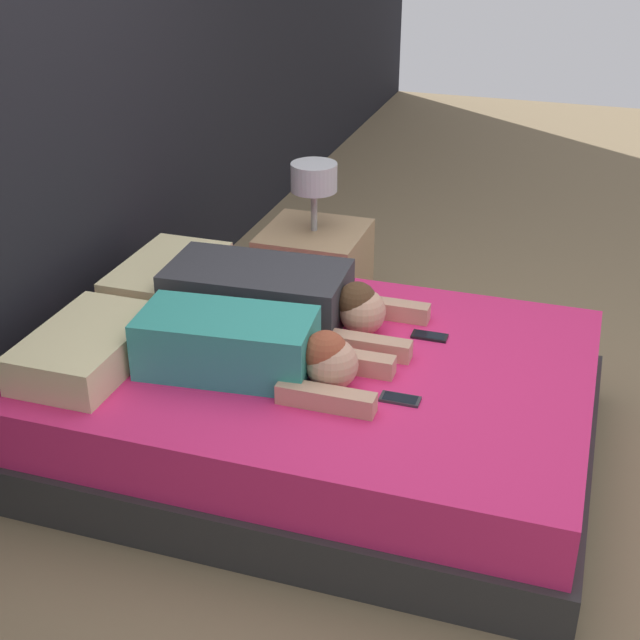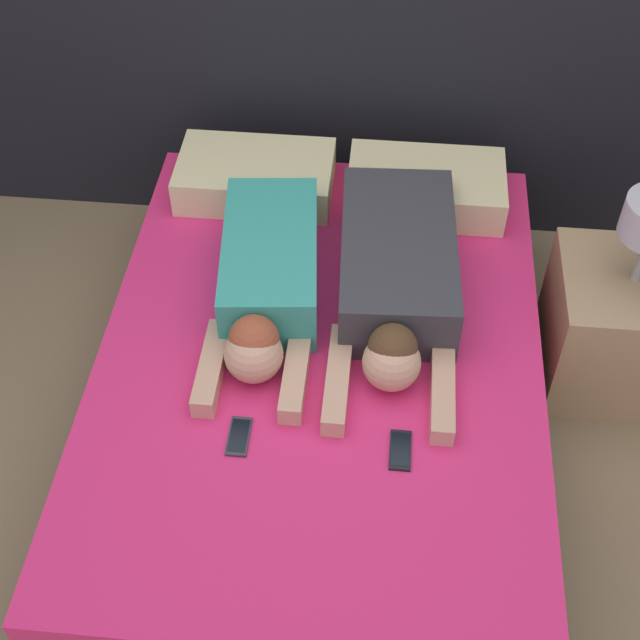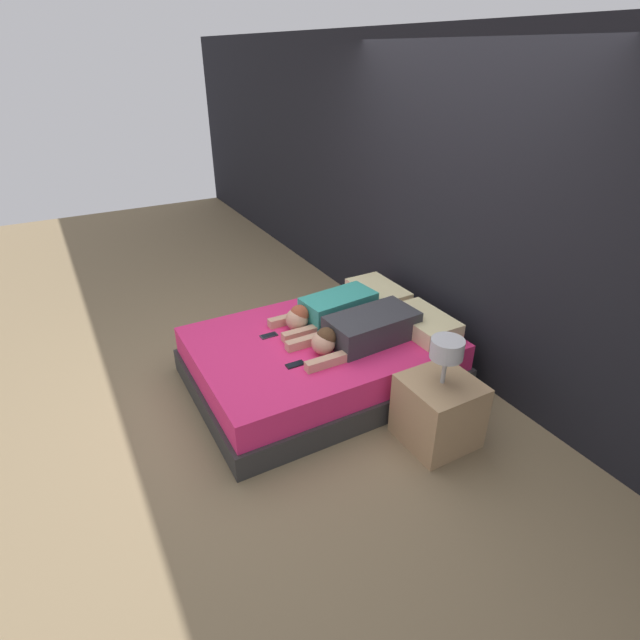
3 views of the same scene
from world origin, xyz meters
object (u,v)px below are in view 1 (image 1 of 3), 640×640
(pillow_head_right, at_px, (168,278))
(cell_phone_left, at_px, (400,399))
(pillow_head_left, at_px, (88,348))
(person_right, at_px, (277,296))
(person_left, at_px, (252,348))
(cell_phone_right, at_px, (430,336))
(nightstand, at_px, (314,271))
(bed, at_px, (320,404))

(pillow_head_right, distance_m, cell_phone_left, 1.24)
(pillow_head_left, relative_size, person_right, 0.56)
(pillow_head_left, distance_m, person_left, 0.60)
(pillow_head_left, distance_m, cell_phone_right, 1.28)
(pillow_head_right, xyz_separation_m, cell_phone_right, (-0.05, -1.13, -0.06))
(pillow_head_left, distance_m, cell_phone_left, 1.14)
(person_right, bearing_deg, person_left, -171.49)
(cell_phone_right, height_order, nightstand, nightstand)
(pillow_head_left, xyz_separation_m, person_right, (0.54, -0.52, 0.03))
(pillow_head_right, height_order, person_left, person_left)
(cell_phone_right, bearing_deg, pillow_head_left, 117.41)
(person_right, bearing_deg, pillow_head_left, 136.18)
(bed, bearing_deg, person_right, 48.02)
(bed, relative_size, pillow_head_right, 3.52)
(bed, distance_m, pillow_head_left, 0.88)
(bed, distance_m, pillow_head_right, 0.88)
(pillow_head_left, xyz_separation_m, cell_phone_right, (0.59, -1.13, -0.06))
(person_right, bearing_deg, bed, -131.98)
(bed, relative_size, person_left, 2.24)
(pillow_head_left, relative_size, cell_phone_left, 4.19)
(pillow_head_left, bearing_deg, person_right, -43.82)
(person_right, xyz_separation_m, nightstand, (0.79, 0.11, -0.25))
(cell_phone_right, bearing_deg, person_left, 130.29)
(person_right, bearing_deg, cell_phone_left, -125.53)
(bed, height_order, cell_phone_right, cell_phone_right)
(bed, bearing_deg, pillow_head_left, 112.28)
(bed, bearing_deg, cell_phone_right, -52.91)
(cell_phone_left, distance_m, nightstand, 1.43)
(bed, distance_m, cell_phone_right, 0.50)
(pillow_head_right, relative_size, person_right, 0.56)
(nightstand, bearing_deg, pillow_head_right, 149.48)
(person_left, bearing_deg, bed, -44.44)
(pillow_head_right, bearing_deg, cell_phone_left, -114.86)
(person_left, relative_size, cell_phone_left, 6.60)
(cell_phone_left, bearing_deg, person_right, 54.47)
(pillow_head_right, relative_size, cell_phone_left, 4.19)
(nightstand, bearing_deg, cell_phone_right, -136.35)
(person_right, xyz_separation_m, cell_phone_left, (-0.43, -0.61, -0.10))
(pillow_head_left, distance_m, nightstand, 1.42)
(person_left, height_order, cell_phone_left, person_left)
(person_left, bearing_deg, cell_phone_right, -49.71)
(person_right, bearing_deg, nightstand, 7.81)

